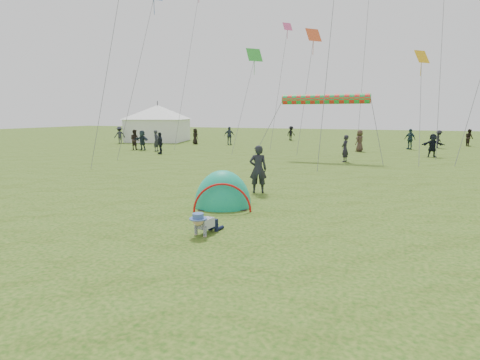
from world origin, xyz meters
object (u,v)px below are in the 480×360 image
(popup_tent, at_px, (223,206))
(standing_adult, at_px, (258,169))
(crawling_toddler, at_px, (204,223))
(event_marquee, at_px, (158,122))

(popup_tent, height_order, standing_adult, standing_adult)
(popup_tent, xyz_separation_m, standing_adult, (0.37, 2.53, 0.93))
(crawling_toddler, xyz_separation_m, popup_tent, (-0.75, 2.85, -0.31))
(popup_tent, relative_size, event_marquee, 0.39)
(crawling_toddler, relative_size, standing_adult, 0.43)
(event_marquee, bearing_deg, crawling_toddler, -69.84)
(standing_adult, relative_size, event_marquee, 0.30)
(popup_tent, height_order, event_marquee, event_marquee)
(crawling_toddler, bearing_deg, event_marquee, 137.62)
(crawling_toddler, bearing_deg, standing_adult, 106.18)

